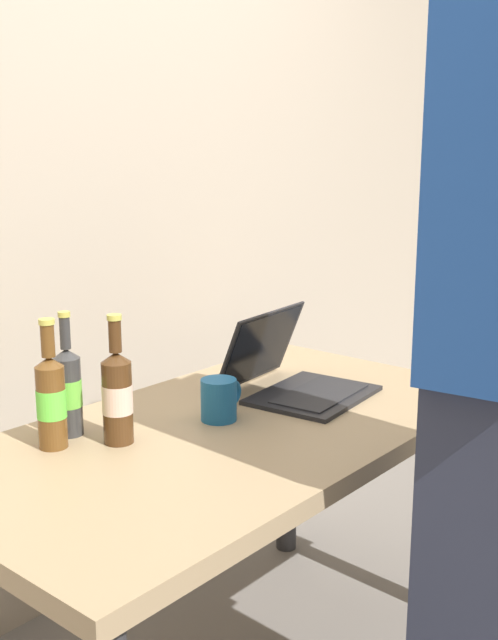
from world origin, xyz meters
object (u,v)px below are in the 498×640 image
object	(u,v)px
beer_bottle_dark	(68,389)
person_figure	(498,355)
beer_bottle_brown	(51,398)
laptop	(294,376)
beer_bottle_amber	(117,394)
coffee_mug	(220,399)

from	to	relation	value
beer_bottle_dark	person_figure	distance (m)	0.96
beer_bottle_brown	person_figure	distance (m)	0.95
laptop	beer_bottle_amber	bearing A→B (deg)	170.80
laptop	coffee_mug	xyz separation A→B (m)	(-0.29, 0.01, 0.00)
coffee_mug	laptop	bearing A→B (deg)	-2.64
beer_bottle_dark	person_figure	xyz separation A→B (m)	(0.33, -0.88, 0.17)
beer_bottle_amber	beer_bottle_brown	bearing A→B (deg)	141.89
beer_bottle_brown	person_figure	world-z (taller)	person_figure
beer_bottle_dark	beer_bottle_brown	distance (m)	0.08
beer_bottle_amber	coffee_mug	bearing A→B (deg)	-16.13
beer_bottle_amber	beer_bottle_dark	bearing A→B (deg)	108.38
laptop	person_figure	world-z (taller)	person_figure
laptop	beer_bottle_amber	world-z (taller)	beer_bottle_amber
laptop	beer_bottle_dark	bearing A→B (deg)	159.98
beer_bottle_amber	beer_bottle_dark	distance (m)	0.13
beer_bottle_amber	beer_bottle_brown	distance (m)	0.15
laptop	beer_bottle_dark	size ratio (longest dim) A/B	1.28
beer_bottle_amber	beer_bottle_dark	world-z (taller)	beer_bottle_amber
laptop	beer_bottle_dark	world-z (taller)	beer_bottle_dark
laptop	beer_bottle_brown	size ratio (longest dim) A/B	1.28
laptop	coffee_mug	bearing A→B (deg)	177.36
laptop	coffee_mug	size ratio (longest dim) A/B	2.99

